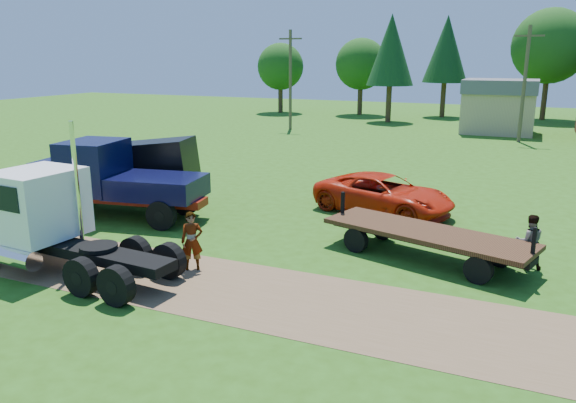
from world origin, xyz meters
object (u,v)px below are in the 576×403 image
at_px(flatbed_trailer, 426,237).
at_px(orange_pickup, 384,194).
at_px(navy_truck, 109,179).
at_px(black_dump_truck, 128,166).
at_px(spectator_a, 192,241).
at_px(white_semi_tractor, 41,219).

bearing_deg(flatbed_trailer, orange_pickup, 134.98).
bearing_deg(navy_truck, black_dump_truck, 104.39).
distance_m(black_dump_truck, spectator_a, 10.04).
height_order(white_semi_tractor, spectator_a, white_semi_tractor).
xyz_separation_m(black_dump_truck, navy_truck, (1.14, -2.60, -0.01)).
xyz_separation_m(white_semi_tractor, navy_truck, (-1.98, 5.52, 0.04)).
height_order(black_dump_truck, navy_truck, navy_truck).
bearing_deg(flatbed_trailer, black_dump_truck, -172.98).
bearing_deg(white_semi_tractor, orange_pickup, 56.19).
bearing_deg(orange_pickup, black_dump_truck, 117.32).
relative_size(orange_pickup, spectator_a, 3.18).
bearing_deg(navy_truck, orange_pickup, 17.50).
relative_size(white_semi_tractor, black_dump_truck, 1.11).
bearing_deg(black_dump_truck, white_semi_tractor, -81.93).
height_order(navy_truck, spectator_a, navy_truck).
bearing_deg(flatbed_trailer, white_semi_tractor, -136.65).
xyz_separation_m(black_dump_truck, spectator_a, (7.69, -6.40, -0.73)).
xyz_separation_m(white_semi_tractor, black_dump_truck, (-3.12, 8.12, 0.06)).
bearing_deg(orange_pickup, flatbed_trailer, -137.14).
xyz_separation_m(white_semi_tractor, orange_pickup, (8.52, 10.81, -0.78)).
distance_m(white_semi_tractor, navy_truck, 5.86).
xyz_separation_m(white_semi_tractor, flatbed_trailer, (11.29, 5.73, -0.85)).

